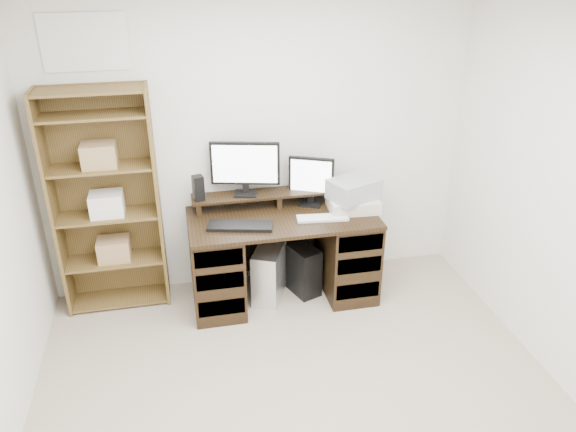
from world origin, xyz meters
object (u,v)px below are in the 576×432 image
object	(u,v)px
desk	(283,255)
monitor_wide	(245,166)
bookshelf	(107,200)
monitor_small	(311,179)
printer	(353,204)
tower_black	(299,266)
tower_silver	(270,271)

from	to	relation	value
desk	monitor_wide	world-z (taller)	monitor_wide
bookshelf	monitor_wide	bearing A→B (deg)	0.43
desk	monitor_small	world-z (taller)	monitor_small
printer	bookshelf	xyz separation A→B (m)	(-1.93, 0.21, 0.12)
bookshelf	tower_black	bearing A→B (deg)	-5.42
tower_silver	desk	bearing A→B (deg)	12.78
desk	bookshelf	size ratio (longest dim) A/B	0.83
tower_black	monitor_wide	bearing A→B (deg)	139.56
monitor_wide	printer	bearing A→B (deg)	-0.90
desk	bookshelf	bearing A→B (deg)	171.00
monitor_small	bookshelf	distance (m)	1.62
desk	tower_silver	xyz separation A→B (m)	(-0.10, 0.02, -0.16)
desk	tower_black	xyz separation A→B (m)	(0.16, 0.07, -0.18)
monitor_small	bookshelf	size ratio (longest dim) A/B	0.23
printer	desk	bearing A→B (deg)	-176.74
monitor_wide	tower_black	world-z (taller)	monitor_wide
tower_black	printer	bearing A→B (deg)	-30.01
printer	tower_black	bearing A→B (deg)	173.87
printer	monitor_small	bearing A→B (deg)	153.89
printer	tower_black	xyz separation A→B (m)	(-0.43, 0.07, -0.59)
desk	printer	distance (m)	0.72
monitor_wide	bookshelf	xyz separation A→B (m)	(-1.09, -0.01, -0.20)
printer	tower_black	distance (m)	0.73
desk	bookshelf	world-z (taller)	bookshelf
monitor_small	printer	world-z (taller)	monitor_small
printer	bookshelf	distance (m)	1.94
monitor_small	desk	bearing A→B (deg)	-123.41
monitor_small	printer	xyz separation A→B (m)	(0.31, -0.18, -0.17)
tower_black	bookshelf	world-z (taller)	bookshelf
desk	tower_black	distance (m)	0.25
monitor_wide	monitor_small	distance (m)	0.55
monitor_wide	printer	world-z (taller)	monitor_wide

